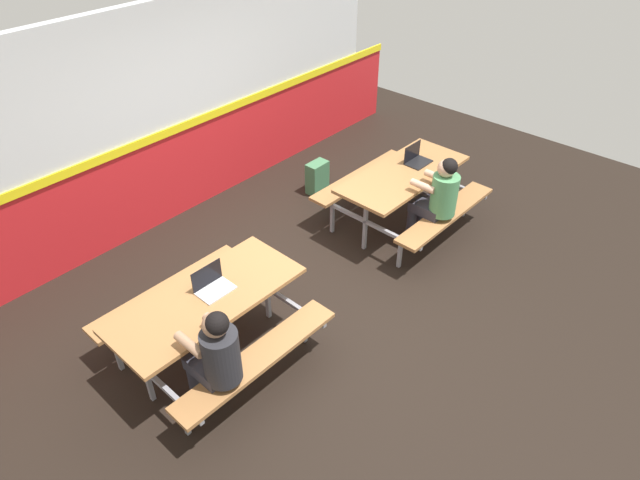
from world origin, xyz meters
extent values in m
cube|color=black|center=(0.00, 0.00, -0.01)|extent=(10.00, 10.00, 0.02)
cube|color=red|center=(0.00, 2.41, 0.55)|extent=(8.00, 0.12, 1.10)
cube|color=yellow|center=(0.00, 2.35, 1.15)|extent=(8.00, 0.03, 0.10)
cube|color=silver|center=(0.00, 2.41, 1.90)|extent=(6.72, 0.12, 1.40)
cube|color=#9E6B3D|center=(-1.48, 0.15, 0.72)|extent=(1.77, 0.78, 0.04)
cube|color=#9E6B3D|center=(-1.49, -0.48, 0.43)|extent=(1.68, 0.31, 0.04)
cube|color=#9E6B3D|center=(-1.47, 0.79, 0.43)|extent=(1.68, 0.31, 0.04)
cube|color=gray|center=(-2.18, 0.16, 0.35)|extent=(0.04, 0.04, 0.70)
cube|color=gray|center=(-2.18, 0.16, 0.39)|extent=(0.07, 1.55, 0.04)
cube|color=gray|center=(-2.19, -0.35, 0.21)|extent=(0.04, 0.04, 0.41)
cube|color=gray|center=(-2.17, 0.67, 0.21)|extent=(0.04, 0.04, 0.41)
cube|color=gray|center=(-0.78, 0.14, 0.35)|extent=(0.04, 0.04, 0.70)
cube|color=gray|center=(-0.78, 0.14, 0.39)|extent=(0.07, 1.55, 0.04)
cube|color=gray|center=(-0.79, -0.37, 0.21)|extent=(0.04, 0.04, 0.41)
cube|color=gray|center=(-0.77, 0.65, 0.21)|extent=(0.04, 0.04, 0.41)
cube|color=#9E6B3D|center=(1.48, 0.10, 0.72)|extent=(1.77, 0.78, 0.04)
cube|color=#9E6B3D|center=(1.47, -0.53, 0.43)|extent=(1.68, 0.31, 0.04)
cube|color=#9E6B3D|center=(1.49, 0.74, 0.43)|extent=(1.68, 0.31, 0.04)
cube|color=gray|center=(0.78, 0.11, 0.35)|extent=(0.04, 0.04, 0.70)
cube|color=gray|center=(0.78, 0.11, 0.39)|extent=(0.07, 1.55, 0.04)
cube|color=gray|center=(0.77, -0.40, 0.21)|extent=(0.04, 0.04, 0.41)
cube|color=gray|center=(0.79, 0.62, 0.21)|extent=(0.04, 0.04, 0.41)
cube|color=gray|center=(2.18, 0.09, 0.35)|extent=(0.04, 0.04, 0.70)
cube|color=gray|center=(2.18, 0.09, 0.39)|extent=(0.07, 1.55, 0.04)
cube|color=gray|center=(2.17, -0.42, 0.21)|extent=(0.04, 0.04, 0.41)
cube|color=gray|center=(2.19, 0.60, 0.21)|extent=(0.04, 0.04, 0.41)
cylinder|color=#2D2D38|center=(-1.92, -0.15, 0.23)|extent=(0.11, 0.11, 0.45)
cylinder|color=#2D2D38|center=(-1.74, -0.16, 0.23)|extent=(0.11, 0.11, 0.45)
cube|color=#2D2D38|center=(-1.84, -0.31, 0.51)|extent=(0.31, 0.39, 0.12)
cylinder|color=#26262B|center=(-1.84, -0.48, 0.75)|extent=(0.30, 0.30, 0.48)
cylinder|color=#A57A5B|center=(-1.98, -0.28, 0.85)|extent=(0.09, 0.30, 0.08)
cylinder|color=#A57A5B|center=(-1.70, -0.28, 0.85)|extent=(0.09, 0.30, 0.08)
sphere|color=#A57A5B|center=(-1.84, -0.46, 1.08)|extent=(0.20, 0.20, 0.20)
sphere|color=black|center=(-1.84, -0.49, 1.11)|extent=(0.18, 0.18, 0.18)
cylinder|color=#2D2D38|center=(1.26, -0.21, 0.23)|extent=(0.11, 0.11, 0.45)
cylinder|color=#2D2D38|center=(1.44, -0.21, 0.23)|extent=(0.11, 0.11, 0.45)
cube|color=#2D2D38|center=(1.35, -0.36, 0.51)|extent=(0.31, 0.39, 0.12)
cylinder|color=#4C8C59|center=(1.35, -0.53, 0.75)|extent=(0.30, 0.30, 0.48)
cylinder|color=tan|center=(1.21, -0.33, 0.85)|extent=(0.09, 0.30, 0.08)
cylinder|color=tan|center=(1.49, -0.33, 0.85)|extent=(0.09, 0.30, 0.08)
sphere|color=tan|center=(1.35, -0.51, 1.08)|extent=(0.20, 0.20, 0.20)
sphere|color=black|center=(1.34, -0.54, 1.11)|extent=(0.18, 0.18, 0.18)
cube|color=silver|center=(-1.37, 0.15, 0.75)|extent=(0.32, 0.23, 0.01)
cube|color=black|center=(-1.37, 0.25, 0.86)|extent=(0.32, 0.01, 0.21)
cube|color=black|center=(1.78, 0.10, 0.75)|extent=(0.32, 0.23, 0.01)
cube|color=black|center=(1.79, 0.20, 0.86)|extent=(0.32, 0.01, 0.21)
cube|color=#3F724C|center=(1.37, 1.39, 0.22)|extent=(0.30, 0.18, 0.44)
cube|color=#3F724C|center=(1.37, 1.50, 0.15)|extent=(0.21, 0.04, 0.19)
camera|label=1|loc=(-3.53, -3.00, 4.07)|focal=31.35mm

